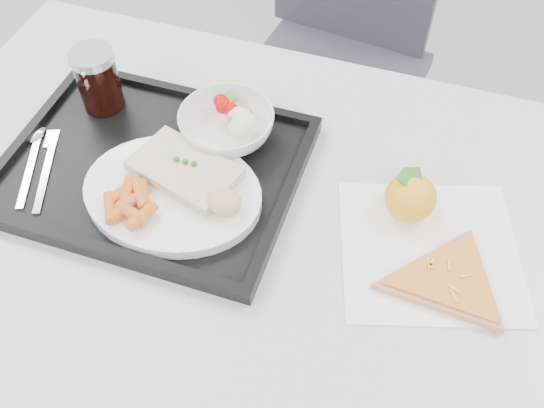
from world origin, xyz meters
TOP-DOWN VIEW (x-y plane):
  - table at (0.00, 0.30)m, footprint 1.20×0.80m
  - chair at (-0.06, 1.05)m, footprint 0.47×0.47m
  - tray at (-0.19, 0.34)m, footprint 0.45×0.35m
  - dinner_plate at (-0.13, 0.29)m, footprint 0.27×0.27m
  - fish_fillet at (-0.13, 0.33)m, footprint 0.18×0.14m
  - bread_roll at (-0.05, 0.29)m, footprint 0.06×0.06m
  - salad_bowl at (-0.10, 0.44)m, footprint 0.15×0.15m
  - cola_glass at (-0.33, 0.44)m, footprint 0.07×0.07m
  - cutlery at (-0.37, 0.30)m, footprint 0.11×0.17m
  - napkin at (0.25, 0.33)m, footprint 0.31×0.30m
  - tangerine at (0.20, 0.39)m, footprint 0.08×0.08m
  - pizza_slice at (0.28, 0.28)m, footprint 0.28×0.28m
  - carrot_pile at (-0.18, 0.25)m, footprint 0.09×0.09m
  - salad_contents at (-0.09, 0.45)m, footprint 0.09×0.09m

SIDE VIEW (x-z plane):
  - chair at x=-0.06m, z-range 0.07..1.00m
  - table at x=0.00m, z-range 0.31..1.06m
  - napkin at x=0.25m, z-range 0.75..0.75m
  - tray at x=-0.19m, z-range 0.75..0.77m
  - pizza_slice at x=0.28m, z-range 0.75..0.77m
  - cutlery at x=-0.37m, z-range 0.76..0.77m
  - dinner_plate at x=-0.13m, z-range 0.77..0.78m
  - tangerine at x=0.20m, z-range 0.75..0.82m
  - salad_bowl at x=-0.10m, z-range 0.77..0.81m
  - fish_fillet at x=-0.13m, z-range 0.78..0.81m
  - carrot_pile at x=-0.18m, z-range 0.78..0.81m
  - bread_roll at x=-0.05m, z-range 0.78..0.82m
  - salad_contents at x=-0.09m, z-range 0.79..0.81m
  - cola_glass at x=-0.33m, z-range 0.77..0.88m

